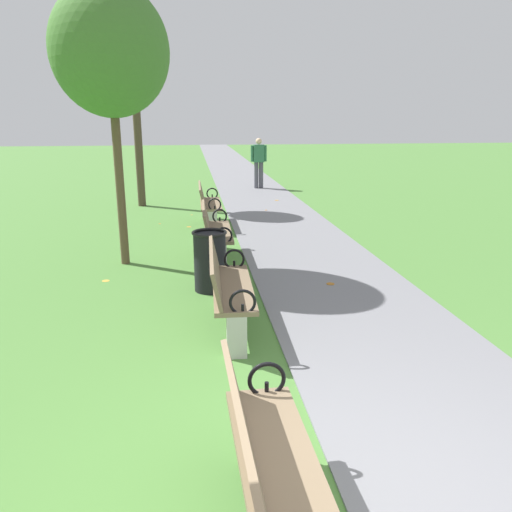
{
  "coord_description": "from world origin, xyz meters",
  "views": [
    {
      "loc": [
        -0.88,
        -2.24,
        2.35
      ],
      "look_at": [
        -0.05,
        4.07,
        0.55
      ],
      "focal_mm": 35.02,
      "sensor_mm": 36.0,
      "label": 1
    }
  ],
  "objects_px": {
    "park_bench_2": "(228,287)",
    "tree_3": "(133,52)",
    "park_bench_4": "(208,204)",
    "park_bench_3": "(215,231)",
    "park_bench_1": "(271,468)",
    "tree_2": "(110,52)",
    "trash_bin": "(210,261)",
    "pedestrian_walking": "(259,160)"
  },
  "relations": [
    {
      "from": "park_bench_1",
      "to": "park_bench_3",
      "type": "height_order",
      "value": "same"
    },
    {
      "from": "tree_3",
      "to": "park_bench_2",
      "type": "bearing_deg",
      "value": -78.55
    },
    {
      "from": "park_bench_1",
      "to": "park_bench_2",
      "type": "xyz_separation_m",
      "value": [
        0.0,
        3.02,
        0.0
      ]
    },
    {
      "from": "pedestrian_walking",
      "to": "trash_bin",
      "type": "distance_m",
      "value": 10.04
    },
    {
      "from": "park_bench_4",
      "to": "park_bench_2",
      "type": "bearing_deg",
      "value": -90.0
    },
    {
      "from": "park_bench_2",
      "to": "trash_bin",
      "type": "height_order",
      "value": "park_bench_2"
    },
    {
      "from": "park_bench_4",
      "to": "trash_bin",
      "type": "relative_size",
      "value": 1.91
    },
    {
      "from": "tree_3",
      "to": "park_bench_1",
      "type": "bearing_deg",
      "value": -81.55
    },
    {
      "from": "park_bench_3",
      "to": "park_bench_2",
      "type": "bearing_deg",
      "value": -90.0
    },
    {
      "from": "tree_2",
      "to": "pedestrian_walking",
      "type": "height_order",
      "value": "tree_2"
    },
    {
      "from": "park_bench_3",
      "to": "trash_bin",
      "type": "xyz_separation_m",
      "value": [
        -0.15,
        -1.52,
        -0.06
      ]
    },
    {
      "from": "park_bench_1",
      "to": "park_bench_2",
      "type": "distance_m",
      "value": 3.02
    },
    {
      "from": "park_bench_1",
      "to": "park_bench_2",
      "type": "bearing_deg",
      "value": 90.0
    },
    {
      "from": "pedestrian_walking",
      "to": "park_bench_4",
      "type": "bearing_deg",
      "value": -108.71
    },
    {
      "from": "park_bench_1",
      "to": "trash_bin",
      "type": "xyz_separation_m",
      "value": [
        -0.15,
        4.32,
        -0.06
      ]
    },
    {
      "from": "park_bench_1",
      "to": "park_bench_3",
      "type": "xyz_separation_m",
      "value": [
        -0.0,
        5.84,
        0.0
      ]
    },
    {
      "from": "tree_2",
      "to": "pedestrian_walking",
      "type": "bearing_deg",
      "value": 68.03
    },
    {
      "from": "park_bench_1",
      "to": "tree_2",
      "type": "bearing_deg",
      "value": 104.29
    },
    {
      "from": "park_bench_3",
      "to": "pedestrian_walking",
      "type": "relative_size",
      "value": 0.99
    },
    {
      "from": "park_bench_1",
      "to": "trash_bin",
      "type": "relative_size",
      "value": 1.92
    },
    {
      "from": "tree_3",
      "to": "pedestrian_walking",
      "type": "bearing_deg",
      "value": 38.37
    },
    {
      "from": "tree_2",
      "to": "trash_bin",
      "type": "relative_size",
      "value": 5.02
    },
    {
      "from": "tree_3",
      "to": "trash_bin",
      "type": "relative_size",
      "value": 5.63
    },
    {
      "from": "park_bench_2",
      "to": "park_bench_3",
      "type": "bearing_deg",
      "value": 90.0
    },
    {
      "from": "park_bench_4",
      "to": "trash_bin",
      "type": "height_order",
      "value": "park_bench_4"
    },
    {
      "from": "park_bench_2",
      "to": "trash_bin",
      "type": "bearing_deg",
      "value": 96.45
    },
    {
      "from": "park_bench_2",
      "to": "park_bench_4",
      "type": "height_order",
      "value": "same"
    },
    {
      "from": "park_bench_3",
      "to": "trash_bin",
      "type": "height_order",
      "value": "park_bench_3"
    },
    {
      "from": "park_bench_4",
      "to": "tree_3",
      "type": "xyz_separation_m",
      "value": [
        -1.68,
        2.73,
        3.39
      ]
    },
    {
      "from": "tree_3",
      "to": "trash_bin",
      "type": "height_order",
      "value": "tree_3"
    },
    {
      "from": "park_bench_4",
      "to": "trash_bin",
      "type": "bearing_deg",
      "value": -91.97
    },
    {
      "from": "park_bench_2",
      "to": "tree_3",
      "type": "xyz_separation_m",
      "value": [
        -1.68,
        8.3,
        3.39
      ]
    },
    {
      "from": "park_bench_3",
      "to": "park_bench_4",
      "type": "distance_m",
      "value": 2.75
    },
    {
      "from": "park_bench_1",
      "to": "park_bench_4",
      "type": "bearing_deg",
      "value": 90.0
    },
    {
      "from": "tree_2",
      "to": "pedestrian_walking",
      "type": "distance_m",
      "value": 9.27
    },
    {
      "from": "park_bench_1",
      "to": "tree_2",
      "type": "xyz_separation_m",
      "value": [
        -1.48,
        5.81,
        2.76
      ]
    },
    {
      "from": "tree_2",
      "to": "trash_bin",
      "type": "distance_m",
      "value": 3.46
    },
    {
      "from": "park_bench_3",
      "to": "park_bench_4",
      "type": "relative_size",
      "value": 1.0
    },
    {
      "from": "park_bench_4",
      "to": "pedestrian_walking",
      "type": "xyz_separation_m",
      "value": [
        1.88,
        5.55,
        0.44
      ]
    },
    {
      "from": "tree_2",
      "to": "tree_3",
      "type": "xyz_separation_m",
      "value": [
        -0.2,
        5.51,
        0.63
      ]
    },
    {
      "from": "park_bench_2",
      "to": "park_bench_3",
      "type": "distance_m",
      "value": 2.82
    },
    {
      "from": "tree_3",
      "to": "trash_bin",
      "type": "xyz_separation_m",
      "value": [
        1.53,
        -7.0,
        -3.45
      ]
    }
  ]
}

